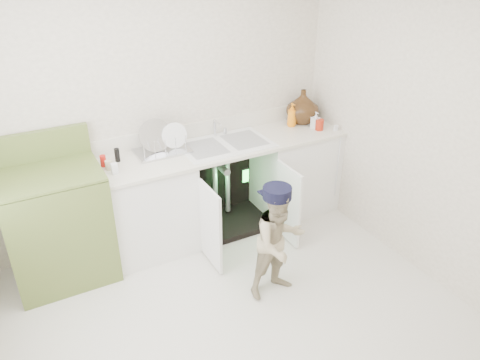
% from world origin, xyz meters
% --- Properties ---
extents(ground, '(3.50, 3.50, 0.00)m').
position_xyz_m(ground, '(0.00, 0.00, 0.00)').
color(ground, beige).
rests_on(ground, ground).
extents(room_shell, '(6.00, 5.50, 1.26)m').
position_xyz_m(room_shell, '(0.00, 0.00, 1.25)').
color(room_shell, silver).
rests_on(room_shell, ground).
extents(counter_run, '(2.44, 1.02, 1.25)m').
position_xyz_m(counter_run, '(0.59, 1.21, 0.48)').
color(counter_run, white).
rests_on(counter_run, ground).
extents(avocado_stove, '(0.80, 0.65, 1.24)m').
position_xyz_m(avocado_stove, '(-1.02, 1.18, 0.51)').
color(avocado_stove, '#5B7031').
rests_on(avocado_stove, ground).
extents(repair_worker, '(0.49, 0.94, 0.98)m').
position_xyz_m(repair_worker, '(0.48, 0.12, 0.50)').
color(repair_worker, '#C5B28E').
rests_on(repair_worker, ground).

